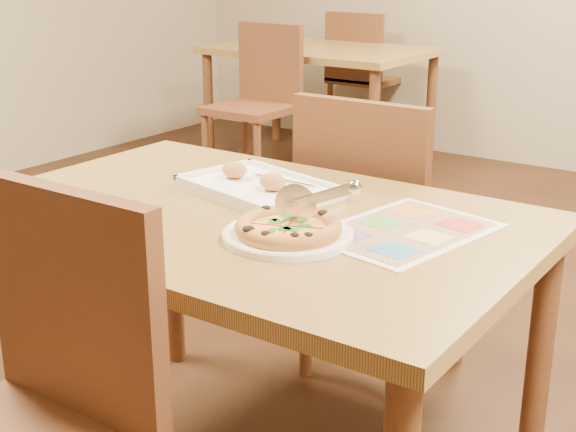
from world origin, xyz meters
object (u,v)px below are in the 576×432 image
Objects in this scene: bg_chair_near at (261,86)px; dining_table at (248,247)px; chair_far at (373,209)px; plate at (288,236)px; menu at (404,230)px; bg_chair_far at (360,64)px; chair_near at (40,382)px; appetizer_tray at (257,187)px; pizza at (288,228)px; pizza_cutter at (314,199)px; bg_table at (319,61)px.

dining_table is at bearing -53.95° from bg_chair_near.
dining_table is at bearing 90.00° from chair_far.
chair_far reaches higher than plate.
menu is at bearing 45.21° from plate.
bg_chair_far is at bearing -59.35° from chair_far.
chair_near is at bearing 112.29° from bg_chair_far.
chair_far is 1.15× the size of appetizer_tray.
bg_chair_near is 1.10m from bg_chair_far.
appetizer_tray is (-0.25, 0.22, 0.01)m from plate.
plate is 0.66× the size of appetizer_tray.
pizza_cutter reaches higher than pizza.
chair_near is (0.00, -0.60, -0.07)m from dining_table.
chair_far is 0.74m from pizza.
pizza_cutter is (0.04, 0.04, 0.06)m from pizza.
chair_far is at bearing -44.94° from bg_chair_near.
bg_table is at bearing 121.60° from pizza.
chair_near is at bearing -109.34° from plate.
dining_table is 2.77× the size of bg_chair_near.
menu is at bearing 13.50° from dining_table.
pizza_cutter reaches higher than plate.
dining_table is 1.00× the size of bg_table.
pizza is 0.57× the size of menu.
plate is (1.78, -3.39, 0.16)m from bg_chair_far.
appetizer_tray is at bearing 115.76° from bg_chair_far.
appetizer_tray is at bearing 124.73° from pizza_cutter.
dining_table is 3.36× the size of menu.
chair_far reaches higher than menu.
bg_chair_near reaches higher than menu.
dining_table is 0.24m from pizza.
plate reaches higher than dining_table.
chair_near is 0.36× the size of bg_table.
bg_table is 4.78× the size of plate.
bg_table is at bearing 115.19° from chair_near.
pizza is at bearing -52.17° from bg_chair_near.
chair_near is 1.00× the size of bg_chair_near.
bg_chair_near reaches higher than pizza.
pizza reaches higher than dining_table.
menu is (0.36, 0.69, 0.16)m from chair_near.
pizza_cutter is 0.36m from appetizer_tray.
bg_table is 2.77× the size of bg_chair_near.
chair_near is at bearing -64.81° from bg_table.
chair_near reaches higher than bg_table.
pizza is (1.78, -2.30, 0.18)m from bg_chair_near.
pizza is at bearing 117.67° from bg_chair_far.
chair_far is 2.94× the size of pizza_cutter.
plate is at bearing 104.43° from chair_far.
menu is (0.17, 0.18, -0.02)m from pizza.
bg_chair_near is 2.91m from pizza_cutter.
appetizer_tray is at bearing 81.55° from chair_far.
pizza is 1.39× the size of pizza_cutter.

